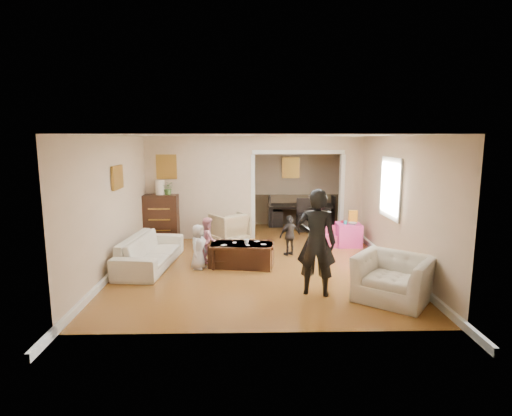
{
  "coord_description": "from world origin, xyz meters",
  "views": [
    {
      "loc": [
        -0.21,
        -8.57,
        2.54
      ],
      "look_at": [
        0.0,
        0.2,
        1.05
      ],
      "focal_mm": 28.68,
      "sensor_mm": 36.0,
      "label": 1
    }
  ],
  "objects_px": {
    "dining_table": "(301,215)",
    "child_kneel_b": "(208,240)",
    "sofa": "(150,251)",
    "dresser": "(161,218)",
    "adult_person": "(316,242)",
    "armchair_front": "(393,278)",
    "play_table": "(348,235)",
    "child_toddler": "(290,235)",
    "coffee_cup": "(247,242)",
    "cyan_cup": "(345,222)",
    "table_lamp": "(160,187)",
    "child_kneel_a": "(198,247)",
    "armchair_back": "(229,227)",
    "coffee_table": "(242,255)"
  },
  "relations": [
    {
      "from": "table_lamp",
      "to": "child_kneel_a",
      "type": "height_order",
      "value": "table_lamp"
    },
    {
      "from": "armchair_front",
      "to": "coffee_table",
      "type": "height_order",
      "value": "armchair_front"
    },
    {
      "from": "armchair_back",
      "to": "cyan_cup",
      "type": "distance_m",
      "value": 2.82
    },
    {
      "from": "armchair_back",
      "to": "table_lamp",
      "type": "distance_m",
      "value": 1.97
    },
    {
      "from": "coffee_table",
      "to": "coffee_cup",
      "type": "height_order",
      "value": "coffee_cup"
    },
    {
      "from": "dresser",
      "to": "cyan_cup",
      "type": "bearing_deg",
      "value": -8.3
    },
    {
      "from": "dining_table",
      "to": "child_kneel_b",
      "type": "xyz_separation_m",
      "value": [
        -2.4,
        -3.48,
        0.15
      ]
    },
    {
      "from": "armchair_back",
      "to": "coffee_table",
      "type": "bearing_deg",
      "value": 64.23
    },
    {
      "from": "child_kneel_a",
      "to": "child_toddler",
      "type": "distance_m",
      "value": 2.1
    },
    {
      "from": "dining_table",
      "to": "child_kneel_b",
      "type": "bearing_deg",
      "value": -112.95
    },
    {
      "from": "play_table",
      "to": "dining_table",
      "type": "height_order",
      "value": "dining_table"
    },
    {
      "from": "armchair_front",
      "to": "sofa",
      "type": "bearing_deg",
      "value": -165.93
    },
    {
      "from": "armchair_front",
      "to": "child_kneel_b",
      "type": "bearing_deg",
      "value": -176.77
    },
    {
      "from": "armchair_front",
      "to": "child_kneel_a",
      "type": "relative_size",
      "value": 1.24
    },
    {
      "from": "cyan_cup",
      "to": "child_kneel_a",
      "type": "xyz_separation_m",
      "value": [
        -3.29,
        -1.62,
        -0.14
      ]
    },
    {
      "from": "sofa",
      "to": "cyan_cup",
      "type": "xyz_separation_m",
      "value": [
        4.28,
        1.46,
        0.27
      ]
    },
    {
      "from": "sofa",
      "to": "coffee_cup",
      "type": "bearing_deg",
      "value": -86.47
    },
    {
      "from": "adult_person",
      "to": "child_toddler",
      "type": "relative_size",
      "value": 1.97
    },
    {
      "from": "adult_person",
      "to": "dining_table",
      "type": "bearing_deg",
      "value": -80.1
    },
    {
      "from": "dresser",
      "to": "coffee_cup",
      "type": "relative_size",
      "value": 11.07
    },
    {
      "from": "dresser",
      "to": "dining_table",
      "type": "height_order",
      "value": "dresser"
    },
    {
      "from": "sofa",
      "to": "dining_table",
      "type": "xyz_separation_m",
      "value": [
        3.54,
        3.77,
        0.01
      ]
    },
    {
      "from": "armchair_back",
      "to": "dining_table",
      "type": "relative_size",
      "value": 0.44
    },
    {
      "from": "child_toddler",
      "to": "armchair_back",
      "type": "bearing_deg",
      "value": -71.11
    },
    {
      "from": "coffee_cup",
      "to": "play_table",
      "type": "xyz_separation_m",
      "value": [
        2.44,
        1.57,
        -0.24
      ]
    },
    {
      "from": "table_lamp",
      "to": "child_toddler",
      "type": "bearing_deg",
      "value": -24.07
    },
    {
      "from": "child_toddler",
      "to": "table_lamp",
      "type": "bearing_deg",
      "value": -53.44
    },
    {
      "from": "child_kneel_a",
      "to": "adult_person",
      "type": "bearing_deg",
      "value": -103.17
    },
    {
      "from": "dresser",
      "to": "table_lamp",
      "type": "xyz_separation_m",
      "value": [
        0.0,
        0.0,
        0.77
      ]
    },
    {
      "from": "dining_table",
      "to": "dresser",
      "type": "bearing_deg",
      "value": -144.44
    },
    {
      "from": "table_lamp",
      "to": "coffee_table",
      "type": "bearing_deg",
      "value": -46.3
    },
    {
      "from": "sofa",
      "to": "adult_person",
      "type": "bearing_deg",
      "value": -111.45
    },
    {
      "from": "armchair_front",
      "to": "child_kneel_b",
      "type": "distance_m",
      "value": 3.77
    },
    {
      "from": "coffee_table",
      "to": "cyan_cup",
      "type": "xyz_separation_m",
      "value": [
        2.44,
        1.47,
        0.35
      ]
    },
    {
      "from": "dining_table",
      "to": "table_lamp",
      "type": "bearing_deg",
      "value": -144.44
    },
    {
      "from": "armchair_back",
      "to": "play_table",
      "type": "relative_size",
      "value": 1.44
    },
    {
      "from": "play_table",
      "to": "child_toddler",
      "type": "height_order",
      "value": "child_toddler"
    },
    {
      "from": "adult_person",
      "to": "child_toddler",
      "type": "bearing_deg",
      "value": -70.5
    },
    {
      "from": "sofa",
      "to": "armchair_back",
      "type": "xyz_separation_m",
      "value": [
        1.51,
        1.96,
        0.06
      ]
    },
    {
      "from": "dresser",
      "to": "adult_person",
      "type": "xyz_separation_m",
      "value": [
        3.26,
        -3.67,
        0.3
      ]
    },
    {
      "from": "dining_table",
      "to": "child_kneel_b",
      "type": "distance_m",
      "value": 4.24
    },
    {
      "from": "coffee_cup",
      "to": "cyan_cup",
      "type": "xyz_separation_m",
      "value": [
        2.34,
        1.52,
        0.07
      ]
    },
    {
      "from": "coffee_cup",
      "to": "armchair_front",
      "type": "bearing_deg",
      "value": -37.18
    },
    {
      "from": "sofa",
      "to": "armchair_back",
      "type": "bearing_deg",
      "value": -32.08
    },
    {
      "from": "play_table",
      "to": "child_toddler",
      "type": "bearing_deg",
      "value": -152.59
    },
    {
      "from": "armchair_back",
      "to": "child_toddler",
      "type": "bearing_deg",
      "value": 103.09
    },
    {
      "from": "coffee_cup",
      "to": "table_lamp",
      "type": "bearing_deg",
      "value": 134.41
    },
    {
      "from": "child_kneel_a",
      "to": "play_table",
      "type": "bearing_deg",
      "value": -43.1
    },
    {
      "from": "adult_person",
      "to": "armchair_front",
      "type": "bearing_deg",
      "value": -177.72
    },
    {
      "from": "dining_table",
      "to": "adult_person",
      "type": "distance_m",
      "value": 5.38
    }
  ]
}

